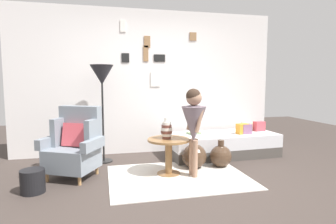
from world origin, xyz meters
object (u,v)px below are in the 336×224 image
object	(u,v)px
daybed	(222,145)
side_table	(169,149)
armchair	(75,145)
book_on_daybed	(194,133)
floor_lamp	(102,79)
demijohn_near	(194,156)
magazine_basket	(33,181)
vase_striped	(167,130)
demijohn_far	(221,156)
person_child	(194,120)

from	to	relation	value
daybed	side_table	world-z (taller)	side_table
armchair	book_on_daybed	distance (m)	2.03
floor_lamp	demijohn_near	distance (m)	1.90
demijohn_near	magazine_basket	distance (m)	2.22
vase_striped	book_on_daybed	distance (m)	1.11
armchair	vase_striped	distance (m)	1.28
daybed	magazine_basket	xyz separation A→B (m)	(-2.89, -1.05, -0.06)
side_table	magazine_basket	size ratio (longest dim) A/B	2.13
armchair	book_on_daybed	xyz separation A→B (m)	(1.93, 0.63, -0.02)
armchair	floor_lamp	world-z (taller)	floor_lamp
floor_lamp	armchair	bearing A→B (deg)	-121.03
floor_lamp	book_on_daybed	bearing A→B (deg)	-0.70
side_table	vase_striped	bearing A→B (deg)	174.70
vase_striped	demijohn_near	size ratio (longest dim) A/B	0.65
demijohn_far	person_child	bearing A→B (deg)	-148.95
person_child	magazine_basket	xyz separation A→B (m)	(-2.03, -0.11, -0.65)
book_on_daybed	demijohn_far	distance (m)	0.76
daybed	vase_striped	distance (m)	1.49
vase_striped	magazine_basket	distance (m)	1.79
daybed	demijohn_far	xyz separation A→B (m)	(-0.30, -0.61, -0.03)
demijohn_near	magazine_basket	world-z (taller)	demijohn_near
floor_lamp	magazine_basket	size ratio (longest dim) A/B	5.64
book_on_daybed	magazine_basket	xyz separation A→B (m)	(-2.38, -1.13, -0.28)
side_table	vase_striped	xyz separation A→B (m)	(-0.03, 0.00, 0.27)
daybed	magazine_basket	size ratio (longest dim) A/B	6.92
daybed	demijohn_near	xyz separation A→B (m)	(-0.72, -0.59, -0.01)
vase_striped	floor_lamp	bearing A→B (deg)	135.11
side_table	demijohn_far	world-z (taller)	side_table
armchair	book_on_daybed	world-z (taller)	armchair
side_table	magazine_basket	distance (m)	1.76
vase_striped	person_child	world-z (taller)	person_child
daybed	floor_lamp	xyz separation A→B (m)	(-2.06, 0.09, 1.15)
side_table	demijohn_near	world-z (taller)	side_table
vase_striped	demijohn_far	size ratio (longest dim) A/B	0.71
daybed	side_table	bearing A→B (deg)	-146.55
side_table	book_on_daybed	bearing A→B (deg)	52.34
armchair	vase_striped	bearing A→B (deg)	-9.76
daybed	person_child	distance (m)	1.41
side_table	floor_lamp	distance (m)	1.58
daybed	demijohn_far	distance (m)	0.68
side_table	magazine_basket	world-z (taller)	side_table
vase_striped	demijohn_near	xyz separation A→B (m)	(0.47, 0.18, -0.45)
person_child	demijohn_far	xyz separation A→B (m)	(0.55, 0.33, -0.62)
book_on_daybed	demijohn_far	bearing A→B (deg)	-72.91
side_table	demijohn_near	size ratio (longest dim) A/B	1.30
side_table	daybed	bearing A→B (deg)	33.45
floor_lamp	demijohn_near	world-z (taller)	floor_lamp
demijohn_near	vase_striped	bearing A→B (deg)	-159.14
floor_lamp	vase_striped	bearing A→B (deg)	-44.89
armchair	daybed	bearing A→B (deg)	12.70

